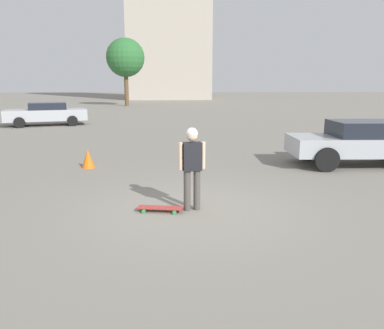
% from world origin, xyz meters
% --- Properties ---
extents(ground_plane, '(220.00, 220.00, 0.00)m').
position_xyz_m(ground_plane, '(0.00, 0.00, 0.00)').
color(ground_plane, gray).
extents(person, '(0.26, 0.53, 1.67)m').
position_xyz_m(person, '(0.00, 0.00, 0.99)').
color(person, '#4C4742').
rests_on(person, ground_plane).
extents(skateboard, '(0.42, 0.93, 0.09)m').
position_xyz_m(skateboard, '(0.07, -0.64, 0.07)').
color(skateboard, '#A5332D').
rests_on(skateboard, ground_plane).
extents(car_parked_near, '(2.10, 4.30, 1.38)m').
position_xyz_m(car_parked_near, '(-3.88, 5.49, 0.74)').
color(car_parked_near, '#ADB2B7').
rests_on(car_parked_near, ground_plane).
extents(car_parked_far, '(3.09, 5.06, 1.39)m').
position_xyz_m(car_parked_far, '(-16.40, -7.78, 0.74)').
color(car_parked_far, '#ADB2B7').
rests_on(car_parked_far, ground_plane).
extents(tree_distant, '(4.36, 4.36, 7.63)m').
position_xyz_m(tree_distant, '(-37.39, -4.99, 5.41)').
color(tree_distant, brown).
rests_on(tree_distant, ground_plane).
extents(traffic_cone, '(0.39, 0.39, 0.55)m').
position_xyz_m(traffic_cone, '(-4.12, -2.87, 0.28)').
color(traffic_cone, orange).
rests_on(traffic_cone, ground_plane).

